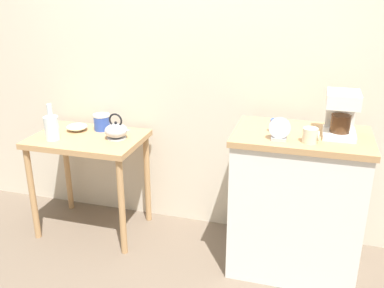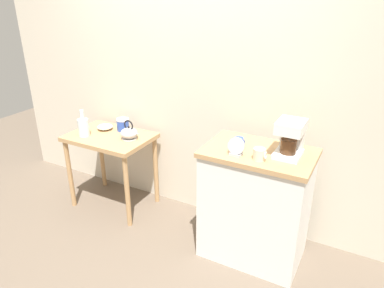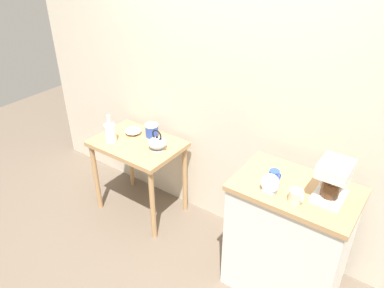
# 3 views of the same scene
# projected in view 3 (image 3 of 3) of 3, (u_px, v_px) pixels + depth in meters

# --- Properties ---
(ground_plane) EXTENTS (8.00, 8.00, 0.00)m
(ground_plane) POSITION_uv_depth(u_px,v_px,m) (196.00, 240.00, 3.25)
(ground_plane) COLOR #6B5B4C
(back_wall) EXTENTS (4.40, 0.10, 2.80)m
(back_wall) POSITION_uv_depth(u_px,v_px,m) (240.00, 76.00, 2.80)
(back_wall) COLOR beige
(back_wall) RESTS_ON ground_plane
(wooden_table) EXTENTS (0.77, 0.54, 0.74)m
(wooden_table) POSITION_uv_depth(u_px,v_px,m) (138.00, 153.00, 3.31)
(wooden_table) COLOR tan
(wooden_table) RESTS_ON ground_plane
(kitchen_counter) EXTENTS (0.80, 0.52, 0.92)m
(kitchen_counter) POSITION_uv_depth(u_px,v_px,m) (287.00, 240.00, 2.62)
(kitchen_counter) COLOR white
(kitchen_counter) RESTS_ON ground_plane
(bowl_stoneware) EXTENTS (0.15, 0.15, 0.05)m
(bowl_stoneware) POSITION_uv_depth(u_px,v_px,m) (133.00, 131.00, 3.37)
(bowl_stoneware) COLOR beige
(bowl_stoneware) RESTS_ON wooden_table
(teakettle) EXTENTS (0.19, 0.16, 0.18)m
(teakettle) POSITION_uv_depth(u_px,v_px,m) (157.00, 143.00, 3.12)
(teakettle) COLOR #B2B5BA
(teakettle) RESTS_ON wooden_table
(glass_carafe_vase) EXTENTS (0.10, 0.10, 0.25)m
(glass_carafe_vase) POSITION_uv_depth(u_px,v_px,m) (110.00, 132.00, 3.22)
(glass_carafe_vase) COLOR silver
(glass_carafe_vase) RESTS_ON wooden_table
(canister_enamel) EXTENTS (0.12, 0.12, 0.12)m
(canister_enamel) POSITION_uv_depth(u_px,v_px,m) (152.00, 130.00, 3.31)
(canister_enamel) COLOR #2D4CAD
(canister_enamel) RESTS_ON wooden_table
(coffee_maker) EXTENTS (0.18, 0.22, 0.26)m
(coffee_maker) POSITION_uv_depth(u_px,v_px,m) (334.00, 178.00, 2.24)
(coffee_maker) COLOR white
(coffee_maker) RESTS_ON kitchen_counter
(mug_small_cream) EXTENTS (0.09, 0.08, 0.08)m
(mug_small_cream) POSITION_uv_depth(u_px,v_px,m) (296.00, 196.00, 2.24)
(mug_small_cream) COLOR beige
(mug_small_cream) RESTS_ON kitchen_counter
(mug_blue) EXTENTS (0.07, 0.07, 0.08)m
(mug_blue) POSITION_uv_depth(u_px,v_px,m) (274.00, 176.00, 2.43)
(mug_blue) COLOR #2D4CAD
(mug_blue) RESTS_ON kitchen_counter
(table_clock) EXTENTS (0.12, 0.06, 0.13)m
(table_clock) POSITION_uv_depth(u_px,v_px,m) (270.00, 185.00, 2.32)
(table_clock) COLOR #B2B5BA
(table_clock) RESTS_ON kitchen_counter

